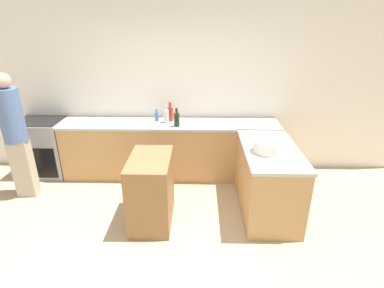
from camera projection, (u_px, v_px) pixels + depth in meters
ground_plane at (156, 258)px, 3.25m from camera, size 14.00×14.00×0.00m
wall_back at (171, 89)px, 4.81m from camera, size 8.00×0.06×2.70m
counter_back at (171, 149)px, 4.84m from camera, size 3.41×0.65×0.90m
counter_peninsula at (267, 179)px, 3.92m from camera, size 0.69×1.35×0.90m
range_oven at (44, 147)px, 4.89m from camera, size 0.75×0.62×0.91m
island_table at (151, 190)px, 3.70m from camera, size 0.49×0.80×0.88m
mixing_bowl at (268, 147)px, 3.61m from camera, size 0.35×0.35×0.14m
hot_sauce_bottle at (170, 113)px, 4.71m from camera, size 0.09×0.09×0.30m
vinegar_bottle_clear at (166, 116)px, 4.63m from camera, size 0.09×0.09×0.28m
water_bottle_blue at (157, 116)px, 4.71m from camera, size 0.06×0.06×0.19m
wine_bottle_dark at (177, 119)px, 4.46m from camera, size 0.08×0.08×0.28m
person_by_range at (15, 132)px, 4.05m from camera, size 0.30×0.30×1.77m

